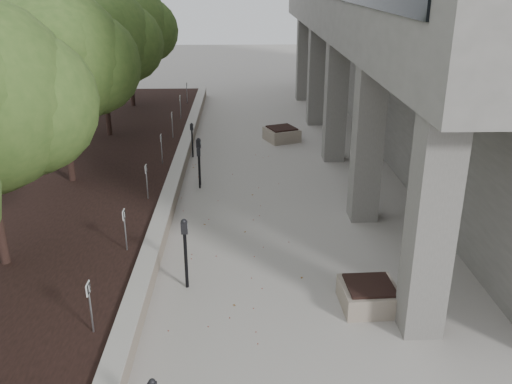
{
  "coord_description": "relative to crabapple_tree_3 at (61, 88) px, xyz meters",
  "views": [
    {
      "loc": [
        0.2,
        -7.43,
        6.06
      ],
      "look_at": [
        0.56,
        5.81,
        0.83
      ],
      "focal_mm": 38.76,
      "sensor_mm": 36.0,
      "label": 1
    }
  ],
  "objects": [
    {
      "name": "crabapple_tree_5",
      "position": [
        0.0,
        10.0,
        0.0
      ],
      "size": [
        4.6,
        4.0,
        5.44
      ],
      "primitive_type": null,
      "color": "#385621",
      "rests_on": "planting_bed"
    },
    {
      "name": "crabapple_tree_3",
      "position": [
        0.0,
        0.0,
        0.0
      ],
      "size": [
        4.6,
        4.0,
        5.44
      ],
      "primitive_type": null,
      "color": "#385621",
      "rests_on": "planting_bed"
    },
    {
      "name": "parking_meter_3",
      "position": [
        3.72,
        0.28,
        -2.47
      ],
      "size": [
        0.14,
        0.11,
        1.29
      ],
      "primitive_type": null,
      "rotation": [
        0.0,
        0.0,
        0.15
      ],
      "color": "black",
      "rests_on": "ground"
    },
    {
      "name": "parking_sign_3",
      "position": [
        2.45,
        -4.5,
        -2.24
      ],
      "size": [
        0.04,
        0.22,
        0.96
      ],
      "primitive_type": null,
      "color": "black",
      "rests_on": "planting_bed"
    },
    {
      "name": "parking_sign_7",
      "position": [
        2.45,
        7.5,
        -2.24
      ],
      "size": [
        0.04,
        0.22,
        0.96
      ],
      "primitive_type": null,
      "color": "black",
      "rests_on": "planting_bed"
    },
    {
      "name": "parking_meter_4",
      "position": [
        3.71,
        0.55,
        -2.37
      ],
      "size": [
        0.17,
        0.14,
        1.5
      ],
      "primitive_type": null,
      "rotation": [
        0.0,
        0.0,
        -0.22
      ],
      "color": "black",
      "rests_on": "ground"
    },
    {
      "name": "parking_sign_6",
      "position": [
        2.45,
        4.5,
        -2.24
      ],
      "size": [
        0.04,
        0.22,
        0.96
      ],
      "primitive_type": null,
      "color": "black",
      "rests_on": "planting_bed"
    },
    {
      "name": "parking_sign_8",
      "position": [
        2.45,
        10.5,
        -2.24
      ],
      "size": [
        0.04,
        0.22,
        0.96
      ],
      "primitive_type": null,
      "color": "black",
      "rests_on": "planting_bed"
    },
    {
      "name": "berry_scatter",
      "position": [
        4.7,
        -3.0,
        -3.11
      ],
      "size": [
        3.3,
        14.1,
        0.02
      ],
      "primitive_type": null,
      "color": "maroon",
      "rests_on": "ground"
    },
    {
      "name": "parking_meter_2",
      "position": [
        3.84,
        -5.43,
        -2.34
      ],
      "size": [
        0.16,
        0.11,
        1.56
      ],
      "primitive_type": null,
      "rotation": [
        0.0,
        0.0,
        0.02
      ],
      "color": "black",
      "rests_on": "ground"
    },
    {
      "name": "parking_sign_5",
      "position": [
        2.45,
        1.5,
        -2.24
      ],
      "size": [
        0.04,
        0.22,
        0.96
      ],
      "primitive_type": null,
      "color": "black",
      "rests_on": "planting_bed"
    },
    {
      "name": "crabapple_tree_4",
      "position": [
        0.0,
        5.0,
        0.0
      ],
      "size": [
        4.6,
        4.0,
        5.44
      ],
      "primitive_type": null,
      "color": "#385621",
      "rests_on": "planting_bed"
    },
    {
      "name": "planter_front",
      "position": [
        7.45,
        -6.24,
        -2.87
      ],
      "size": [
        1.11,
        1.11,
        0.5
      ],
      "primitive_type": null,
      "rotation": [
        0.0,
        0.0,
        0.05
      ],
      "color": "gray",
      "rests_on": "ground"
    },
    {
      "name": "planter_back",
      "position": [
        6.57,
        5.38,
        -2.85
      ],
      "size": [
        1.49,
        1.49,
        0.53
      ],
      "primitive_type": null,
      "rotation": [
        0.0,
        0.0,
        0.38
      ],
      "color": "gray",
      "rests_on": "ground"
    },
    {
      "name": "ground",
      "position": [
        4.8,
        -8.0,
        -3.12
      ],
      "size": [
        90.0,
        90.0,
        0.0
      ],
      "primitive_type": "plane",
      "color": "#A49E97",
      "rests_on": "ground"
    },
    {
      "name": "parking_sign_4",
      "position": [
        2.45,
        -1.5,
        -2.24
      ],
      "size": [
        0.04,
        0.22,
        0.96
      ],
      "primitive_type": null,
      "color": "black",
      "rests_on": "planting_bed"
    },
    {
      "name": "parking_sign_2",
      "position": [
        2.45,
        -7.5,
        -2.24
      ],
      "size": [
        0.04,
        0.22,
        0.96
      ],
      "primitive_type": null,
      "color": "black",
      "rests_on": "planting_bed"
    },
    {
      "name": "parking_meter_5",
      "position": [
        3.27,
        3.35,
        -2.5
      ],
      "size": [
        0.14,
        0.11,
        1.25
      ],
      "primitive_type": null,
      "rotation": [
        0.0,
        0.0,
        -0.21
      ],
      "color": "black",
      "rests_on": "ground"
    },
    {
      "name": "planting_bed",
      "position": [
        -0.7,
        1.0,
        -2.92
      ],
      "size": [
        7.0,
        26.0,
        0.4
      ],
      "primitive_type": "cube",
      "color": "black",
      "rests_on": "ground"
    },
    {
      "name": "retaining_wall",
      "position": [
        2.97,
        1.0,
        -2.87
      ],
      "size": [
        0.39,
        26.0,
        0.5
      ],
      "primitive_type": null,
      "color": "gray",
      "rests_on": "ground"
    }
  ]
}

